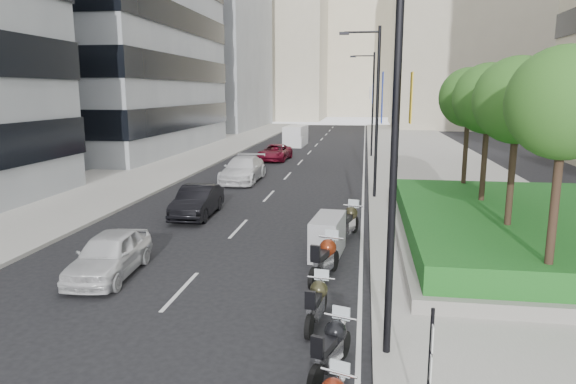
% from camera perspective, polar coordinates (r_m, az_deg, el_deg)
% --- Properties ---
extents(ground, '(160.00, 160.00, 0.00)m').
position_cam_1_polar(ground, '(11.71, -11.69, -18.41)').
color(ground, black).
rests_on(ground, ground).
extents(sidewalk_right, '(10.00, 100.00, 0.15)m').
position_cam_1_polar(sidewalk_right, '(40.27, 16.01, 2.62)').
color(sidewalk_right, '#9E9B93').
rests_on(sidewalk_right, ground).
extents(sidewalk_left, '(8.00, 100.00, 0.15)m').
position_cam_1_polar(sidewalk_left, '(42.90, -13.05, 3.26)').
color(sidewalk_left, '#9E9B93').
rests_on(sidewalk_left, ground).
extents(lane_edge, '(0.12, 100.00, 0.01)m').
position_cam_1_polar(lane_edge, '(39.93, 8.44, 2.76)').
color(lane_edge, silver).
rests_on(lane_edge, ground).
extents(lane_centre, '(0.12, 100.00, 0.01)m').
position_cam_1_polar(lane_centre, '(40.27, 1.01, 2.95)').
color(lane_centre, silver).
rests_on(lane_centre, ground).
extents(building_grey_far, '(22.00, 26.00, 30.00)m').
position_cam_1_polar(building_grey_far, '(84.71, -11.12, 17.20)').
color(building_grey_far, gray).
rests_on(building_grey_far, ground).
extents(building_cream_right, '(28.00, 24.00, 36.00)m').
position_cam_1_polar(building_cream_right, '(92.19, 20.97, 18.07)').
color(building_cream_right, '#B7AD93').
rests_on(building_cream_right, ground).
extents(building_cream_left, '(26.00, 24.00, 34.00)m').
position_cam_1_polar(building_cream_left, '(112.21, -2.79, 16.87)').
color(building_cream_left, '#B7AD93').
rests_on(building_cream_left, ground).
extents(building_cream_centre, '(30.00, 24.00, 38.00)m').
position_cam_1_polar(building_cream_centre, '(130.21, 8.08, 16.86)').
color(building_cream_centre, '#B7AD93').
rests_on(building_cream_centre, ground).
extents(planter, '(10.00, 14.00, 0.40)m').
position_cam_1_polar(planter, '(21.20, 25.57, -4.69)').
color(planter, gray).
rests_on(planter, sidewalk_right).
extents(hedge, '(9.40, 13.40, 0.80)m').
position_cam_1_polar(hedge, '(21.06, 25.71, -3.11)').
color(hedge, '#154B19').
rests_on(hedge, planter).
extents(tree_0, '(2.80, 2.80, 6.30)m').
position_cam_1_polar(tree_0, '(14.35, 28.41, 8.60)').
color(tree_0, '#332319').
rests_on(tree_0, planter).
extents(tree_1, '(2.80, 2.80, 6.30)m').
position_cam_1_polar(tree_1, '(18.17, 24.17, 9.21)').
color(tree_1, '#332319').
rests_on(tree_1, planter).
extents(tree_2, '(2.80, 2.80, 6.30)m').
position_cam_1_polar(tree_2, '(22.05, 21.40, 9.58)').
color(tree_2, '#332319').
rests_on(tree_2, planter).
extents(tree_3, '(2.80, 2.80, 6.30)m').
position_cam_1_polar(tree_3, '(25.97, 19.47, 9.83)').
color(tree_3, '#332319').
rests_on(tree_3, planter).
extents(lamp_post_0, '(2.34, 0.45, 9.00)m').
position_cam_1_polar(lamp_post_0, '(10.55, 11.00, 7.33)').
color(lamp_post_0, black).
rests_on(lamp_post_0, ground).
extents(lamp_post_1, '(2.34, 0.45, 9.00)m').
position_cam_1_polar(lamp_post_1, '(27.53, 9.57, 9.59)').
color(lamp_post_1, black).
rests_on(lamp_post_1, ground).
extents(lamp_post_2, '(2.34, 0.45, 9.00)m').
position_cam_1_polar(lamp_post_2, '(45.52, 9.22, 10.15)').
color(lamp_post_2, black).
rests_on(lamp_post_2, ground).
extents(parking_sign, '(0.06, 0.32, 2.50)m').
position_cam_1_polar(parking_sign, '(8.71, 15.45, -18.65)').
color(parking_sign, black).
rests_on(parking_sign, ground).
extents(motorcycle_2, '(0.90, 2.09, 1.08)m').
position_cam_1_polar(motorcycle_2, '(10.98, 4.84, -16.89)').
color(motorcycle_2, black).
rests_on(motorcycle_2, ground).
extents(motorcycle_3, '(0.71, 2.13, 1.06)m').
position_cam_1_polar(motorcycle_3, '(13.05, 3.23, -12.17)').
color(motorcycle_3, black).
rests_on(motorcycle_3, ground).
extents(motorcycle_4, '(0.96, 2.41, 1.23)m').
position_cam_1_polar(motorcycle_4, '(15.95, 4.13, -7.45)').
color(motorcycle_4, black).
rests_on(motorcycle_4, ground).
extents(motorcycle_5, '(1.19, 2.49, 1.43)m').
position_cam_1_polar(motorcycle_5, '(18.14, 4.43, -4.96)').
color(motorcycle_5, black).
rests_on(motorcycle_5, ground).
extents(motorcycle_6, '(0.93, 2.41, 1.22)m').
position_cam_1_polar(motorcycle_6, '(20.44, 6.79, -3.33)').
color(motorcycle_6, black).
rests_on(motorcycle_6, ground).
extents(car_a, '(1.96, 4.22, 1.40)m').
position_cam_1_polar(car_a, '(17.15, -19.23, -6.57)').
color(car_a, silver).
rests_on(car_a, ground).
extents(car_b, '(1.65, 4.38, 1.43)m').
position_cam_1_polar(car_b, '(24.18, -10.06, -1.02)').
color(car_b, black).
rests_on(car_b, ground).
extents(car_c, '(2.24, 5.48, 1.59)m').
position_cam_1_polar(car_c, '(33.16, -5.02, 2.52)').
color(car_c, white).
rests_on(car_c, ground).
extents(car_d, '(2.49, 4.94, 1.34)m').
position_cam_1_polar(car_d, '(43.38, -1.46, 4.42)').
color(car_d, maroon).
rests_on(car_d, ground).
extents(delivery_van, '(2.14, 5.15, 2.13)m').
position_cam_1_polar(delivery_van, '(54.96, 0.83, 6.18)').
color(delivery_van, white).
rests_on(delivery_van, ground).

